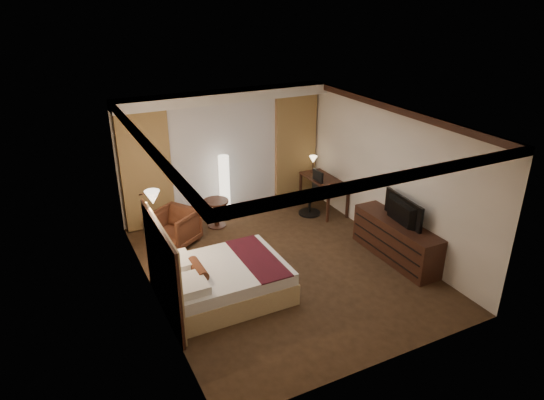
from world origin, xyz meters
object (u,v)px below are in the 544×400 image
desk (323,194)px  television (399,207)px  side_table (216,213)px  armchair (175,226)px  office_chair (310,193)px  dresser (396,240)px  floor_lamp (225,187)px  bed (225,281)px

desk → television: size_ratio=1.18×
desk → television: bearing=-89.5°
side_table → television: size_ratio=0.55×
armchair → side_table: 1.05m
office_chair → dresser: 2.39m
floor_lamp → dresser: (2.16, -2.99, -0.34)m
bed → desk: 3.83m
armchair → television: size_ratio=0.73×
bed → desk: bearing=33.7°
bed → side_table: 2.54m
side_table → office_chair: bearing=-9.8°
office_chair → floor_lamp: bearing=159.5°
office_chair → side_table: bearing=170.0°
bed → armchair: bearing=96.1°
floor_lamp → armchair: bearing=-153.7°
bed → office_chair: size_ratio=1.93×
floor_lamp → desk: floor_lamp is taller
side_table → armchair: bearing=-160.2°
side_table → desk: bearing=-7.1°
armchair → floor_lamp: size_ratio=0.54×
bed → office_chair: bearing=36.5°
side_table → floor_lamp: size_ratio=0.41×
dresser → bed: bearing=175.1°
armchair → side_table: size_ratio=1.32×
dresser → television: television is taller
dresser → television: bearing=180.0°
bed → armchair: size_ratio=2.47×
armchair → dresser: (3.46, -2.35, -0.01)m
bed → dresser: (3.23, -0.28, 0.09)m
bed → armchair: armchair is taller
floor_lamp → dresser: 3.70m
television → desk: bearing=6.2°
desk → dresser: desk is taller
desk → dresser: 2.40m
floor_lamp → office_chair: size_ratio=1.44×
office_chair → television: television is taller
bed → armchair: 2.09m
armchair → desk: size_ratio=0.62×
bed → television: (3.20, -0.28, 0.77)m
bed → floor_lamp: (1.08, 2.72, 0.43)m
television → armchair: bearing=61.3°
armchair → office_chair: size_ratio=0.78×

